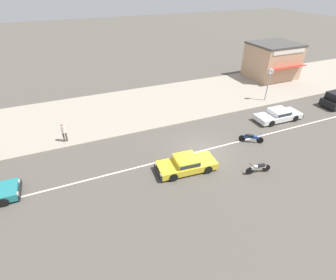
{
  "coord_description": "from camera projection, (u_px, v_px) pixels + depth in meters",
  "views": [
    {
      "loc": [
        -9.26,
        -14.66,
        11.83
      ],
      "look_at": [
        -2.42,
        1.38,
        0.8
      ],
      "focal_mm": 28.0,
      "sensor_mm": 36.0,
      "label": 1
    }
  ],
  "objects": [
    {
      "name": "kerb_strip",
      "position": [
        159.0,
        104.0,
        28.2
      ],
      "size": [
        68.0,
        10.0,
        0.15
      ],
      "primitive_type": "cube",
      "color": "#9E9384",
      "rests_on": "ground"
    },
    {
      "name": "lane_centre_stripe",
      "position": [
        203.0,
        151.0,
        20.79
      ],
      "size": [
        50.4,
        0.14,
        0.01
      ],
      "primitive_type": "cube",
      "color": "silver",
      "rests_on": "ground"
    },
    {
      "name": "sedan_white_2",
      "position": [
        278.0,
        115.0,
        24.93
      ],
      "size": [
        4.63,
        1.97,
        1.06
      ],
      "color": "white",
      "rests_on": "ground"
    },
    {
      "name": "shopfront_corner_warung",
      "position": [
        272.0,
        60.0,
        34.2
      ],
      "size": [
        5.81,
        5.78,
        4.37
      ],
      "color": "tan",
      "rests_on": "kerb_strip"
    },
    {
      "name": "street_clock",
      "position": [
        270.0,
        77.0,
        27.39
      ],
      "size": [
        0.65,
        0.22,
        3.54
      ],
      "color": "#9E9EA3",
      "rests_on": "kerb_strip"
    },
    {
      "name": "ground_plane",
      "position": [
        203.0,
        151.0,
        20.79
      ],
      "size": [
        160.0,
        160.0,
        0.0
      ],
      "primitive_type": "plane",
      "color": "#544F47"
    },
    {
      "name": "motorcycle_2",
      "position": [
        251.0,
        138.0,
        21.62
      ],
      "size": [
        1.69,
        1.24,
        0.8
      ],
      "color": "black",
      "rests_on": "ground"
    },
    {
      "name": "pedestrian_near_clock",
      "position": [
        64.0,
        131.0,
        21.17
      ],
      "size": [
        0.34,
        0.34,
        1.68
      ],
      "color": "#4C4238",
      "rests_on": "kerb_strip"
    },
    {
      "name": "sedan_yellow_1",
      "position": [
        186.0,
        164.0,
        18.48
      ],
      "size": [
        4.38,
        2.12,
        1.06
      ],
      "color": "yellow",
      "rests_on": "ground"
    },
    {
      "name": "motorcycle_1",
      "position": [
        258.0,
        168.0,
        18.25
      ],
      "size": [
        1.84,
        0.57,
        0.8
      ],
      "color": "black",
      "rests_on": "ground"
    }
  ]
}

